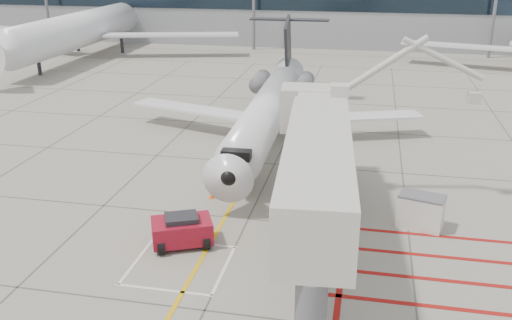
# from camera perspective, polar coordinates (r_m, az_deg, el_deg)

# --- Properties ---
(ground_plane) EXTENTS (260.00, 260.00, 0.00)m
(ground_plane) POSITION_cam_1_polar(r_m,az_deg,el_deg) (25.99, -2.66, -9.78)
(ground_plane) COLOR gray
(ground_plane) RESTS_ON ground
(regional_jet) EXTENTS (23.17, 28.90, 7.44)m
(regional_jet) POSITION_cam_1_polar(r_m,az_deg,el_deg) (37.52, 0.59, 6.09)
(regional_jet) COLOR silver
(regional_jet) RESTS_ON ground_plane
(jet_bridge) EXTENTS (10.38, 19.46, 7.53)m
(jet_bridge) POSITION_cam_1_polar(r_m,az_deg,el_deg) (24.48, 6.11, -2.02)
(jet_bridge) COLOR beige
(jet_bridge) RESTS_ON ground_plane
(pushback_tug) EXTENTS (3.21, 2.69, 1.60)m
(pushback_tug) POSITION_cam_1_polar(r_m,az_deg,el_deg) (26.87, -7.42, -6.90)
(pushback_tug) COLOR maroon
(pushback_tug) RESTS_ON ground_plane
(baggage_cart) EXTENTS (2.40, 1.76, 1.38)m
(baggage_cart) POSITION_cam_1_polar(r_m,az_deg,el_deg) (31.19, 4.90, -2.98)
(baggage_cart) COLOR #5E5E63
(baggage_cart) RESTS_ON ground_plane
(ground_power_unit) EXTENTS (2.41, 1.79, 1.71)m
(ground_power_unit) POSITION_cam_1_polar(r_m,az_deg,el_deg) (29.41, 16.15, -4.95)
(ground_power_unit) COLOR silver
(ground_power_unit) RESTS_ON ground_plane
(cone_nose) EXTENTS (0.31, 0.31, 0.43)m
(cone_nose) POSITION_cam_1_polar(r_m,az_deg,el_deg) (31.78, -4.45, -3.43)
(cone_nose) COLOR #E6530C
(cone_nose) RESTS_ON ground_plane
(cone_side) EXTENTS (0.33, 0.33, 0.46)m
(cone_side) POSITION_cam_1_polar(r_m,az_deg,el_deg) (30.25, 2.47, -4.66)
(cone_side) COLOR #F43F0C
(cone_side) RESTS_ON ground_plane
(bg_aircraft_b) EXTENTS (37.43, 41.59, 12.48)m
(bg_aircraft_b) POSITION_cam_1_polar(r_m,az_deg,el_deg) (76.55, -16.43, 14.67)
(bg_aircraft_b) COLOR silver
(bg_aircraft_b) RESTS_ON ground_plane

